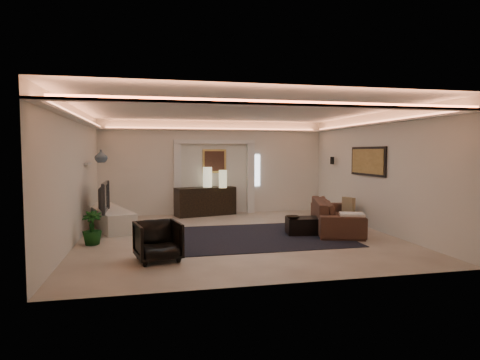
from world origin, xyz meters
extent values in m
plane|color=beige|center=(0.00, 0.00, 0.00)|extent=(7.00, 7.00, 0.00)
plane|color=white|center=(0.00, 0.00, 2.90)|extent=(7.00, 7.00, 0.00)
plane|color=silver|center=(0.00, 3.50, 1.45)|extent=(7.00, 0.00, 7.00)
plane|color=silver|center=(0.00, -3.50, 1.45)|extent=(7.00, 0.00, 7.00)
plane|color=silver|center=(-3.50, 0.00, 1.45)|extent=(0.00, 7.00, 7.00)
plane|color=silver|center=(3.50, 0.00, 1.45)|extent=(0.00, 7.00, 7.00)
cube|color=silver|center=(0.00, 0.00, 2.62)|extent=(7.00, 7.00, 0.04)
cube|color=white|center=(1.35, 3.48, 1.35)|extent=(0.25, 0.03, 1.00)
cube|color=black|center=(0.40, -0.20, 0.01)|extent=(4.00, 3.00, 0.01)
cube|color=silver|center=(-1.15, 3.40, 1.10)|extent=(0.22, 0.20, 2.20)
cube|color=silver|center=(1.15, 3.40, 1.10)|extent=(0.22, 0.20, 2.20)
cube|color=silver|center=(0.00, 3.40, 2.25)|extent=(2.52, 0.20, 0.12)
cube|color=tan|center=(0.00, 3.47, 1.65)|extent=(0.74, 0.04, 0.74)
cube|color=#4C2D1E|center=(0.00, 3.44, 1.65)|extent=(0.62, 0.02, 0.62)
cube|color=black|center=(3.47, 0.30, 1.70)|extent=(0.04, 1.64, 0.74)
cube|color=tan|center=(3.44, 0.30, 1.70)|extent=(0.02, 1.50, 0.62)
cylinder|color=black|center=(3.38, 2.20, 1.68)|extent=(0.12, 0.12, 0.22)
cube|color=silver|center=(-3.44, 1.40, 1.65)|extent=(0.10, 0.55, 0.04)
cube|color=black|center=(-0.33, 3.17, 0.40)|extent=(1.92, 1.02, 0.92)
cylinder|color=beige|center=(-0.25, 3.25, 1.09)|extent=(0.31, 0.31, 0.61)
cylinder|color=beige|center=(0.17, 2.88, 1.09)|extent=(0.24, 0.24, 0.53)
cube|color=beige|center=(-3.01, 1.80, 0.23)|extent=(1.53, 2.81, 0.51)
imported|color=black|center=(-3.15, 1.17, 0.81)|extent=(1.26, 0.18, 0.73)
cylinder|color=#4B351C|center=(-3.15, 2.16, 0.64)|extent=(0.16, 0.16, 0.39)
imported|color=#2F4250|center=(-3.15, 1.55, 1.83)|extent=(0.40, 0.40, 0.32)
imported|color=#0E350E|center=(-3.15, -0.25, 0.35)|extent=(0.41, 0.41, 0.71)
imported|color=black|center=(2.53, 0.14, 0.38)|extent=(2.76, 1.74, 0.75)
cube|color=silver|center=(2.43, -0.87, 0.55)|extent=(0.64, 0.58, 0.06)
cube|color=#9B8358|center=(3.15, 0.68, 0.55)|extent=(0.22, 0.40, 0.38)
cube|color=black|center=(1.68, -0.19, 0.20)|extent=(1.10, 0.70, 0.38)
imported|color=black|center=(1.24, -0.33, 0.45)|extent=(0.32, 0.32, 0.08)
cube|color=white|center=(1.93, -0.47, 0.42)|extent=(0.26, 0.23, 0.03)
imported|color=#312A20|center=(-1.82, -1.81, 0.35)|extent=(0.91, 0.92, 0.71)
camera|label=1|loc=(-1.89, -9.04, 1.94)|focal=30.19mm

